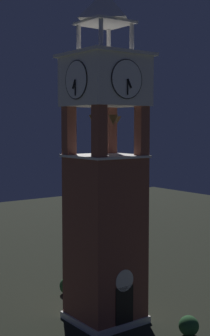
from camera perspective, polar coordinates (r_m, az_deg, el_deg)
The scene contains 4 objects.
ground at distance 26.78m, azimuth -0.00°, elevation -17.39°, with size 80.00×80.00×0.00m, color black.
clock_tower at distance 24.96m, azimuth 0.00°, elevation -2.22°, with size 3.81×3.81×17.08m.
shrub_near_entry at distance 30.52m, azimuth -4.62°, elevation -13.58°, with size 0.75×0.75×0.96m, color #28562D.
shrub_left_of_tower at distance 25.18m, azimuth 9.79°, elevation -17.75°, with size 0.99×0.99×0.98m, color #28562D.
Camera 1 is at (-14.82, -19.84, 10.18)m, focal length 52.05 mm.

